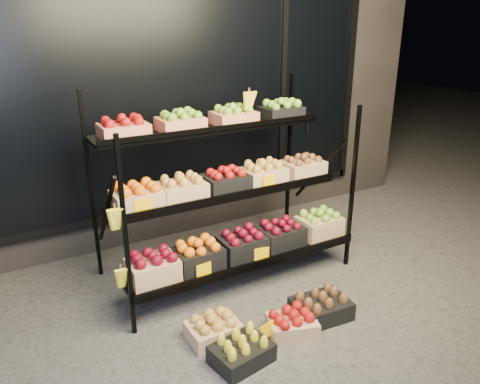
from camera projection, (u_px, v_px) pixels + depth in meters
ground at (264, 305)px, 3.79m from camera, size 24.00×24.00×0.00m
building at (144, 58)px, 5.27m from camera, size 6.00×2.08×3.50m
display_rack at (227, 192)px, 3.99m from camera, size 2.18×1.02×1.69m
tag_floor_a at (267, 335)px, 3.33m from camera, size 0.13×0.01×0.12m
floor_crate_left at (213, 328)px, 3.36m from camera, size 0.36×0.27×0.19m
floor_crate_midleft at (241, 350)px, 3.13m from camera, size 0.43×0.34×0.20m
floor_crate_midright at (292, 323)px, 3.42m from camera, size 0.42×0.36×0.18m
floor_crate_right at (321, 306)px, 3.60m from camera, size 0.45×0.35×0.21m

